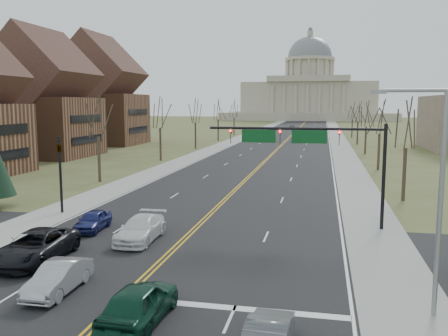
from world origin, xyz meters
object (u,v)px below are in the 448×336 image
at_px(car_far_nb, 298,139).
at_px(car_far_sb, 292,127).
at_px(car_nb_inner_lead, 139,303).
at_px(car_sb_outer_lead, 36,246).
at_px(signal_mast, 308,144).
at_px(car_sb_inner_lead, 58,278).
at_px(street_light, 434,188).
at_px(car_sb_outer_second, 93,220).
at_px(signal_left, 60,166).
at_px(car_sb_inner_second, 141,229).
at_px(car_nb_outer_lead, 269,336).

distance_m(car_far_nb, car_far_sb, 54.79).
height_order(car_nb_inner_lead, car_far_sb, car_nb_inner_lead).
bearing_deg(car_nb_inner_lead, car_sb_outer_lead, -33.05).
relative_size(signal_mast, car_sb_inner_lead, 2.92).
distance_m(street_light, car_sb_inner_lead, 16.52).
height_order(signal_mast, car_sb_outer_lead, signal_mast).
bearing_deg(car_sb_outer_second, car_sb_inner_lead, -75.04).
relative_size(signal_mast, signal_left, 2.02).
relative_size(signal_left, car_sb_inner_lead, 1.45).
bearing_deg(car_sb_inner_lead, car_sb_inner_second, 85.16).
distance_m(car_nb_inner_lead, car_sb_inner_lead, 5.18).
bearing_deg(signal_left, street_light, -29.12).
xyz_separation_m(car_nb_outer_lead, car_sb_outer_second, (-13.48, 13.60, -0.02)).
xyz_separation_m(car_sb_outer_lead, car_sb_inner_second, (4.10, 4.85, -0.07)).
xyz_separation_m(car_sb_inner_lead, car_far_nb, (5.95, 88.62, 0.04)).
xyz_separation_m(street_light, car_far_nb, (-9.91, 87.68, -4.49)).
bearing_deg(car_far_sb, signal_mast, -85.28).
distance_m(car_sb_outer_lead, car_sb_outer_second, 6.52).
bearing_deg(car_far_sb, signal_left, -93.70).
bearing_deg(street_light, signal_left, 150.88).
bearing_deg(signal_left, car_nb_outer_lead, -44.33).
xyz_separation_m(car_nb_inner_lead, car_far_nb, (1.21, 90.72, -0.08)).
bearing_deg(car_nb_outer_lead, car_nb_inner_lead, -12.76).
height_order(car_sb_inner_lead, car_sb_inner_second, car_sb_inner_second).
relative_size(signal_mast, car_nb_inner_lead, 2.55).
height_order(car_nb_outer_lead, car_sb_outer_lead, car_sb_outer_lead).
distance_m(signal_left, car_sb_inner_second, 11.13).
bearing_deg(car_nb_inner_lead, street_light, -162.99).
relative_size(street_light, car_sb_outer_lead, 1.54).
relative_size(signal_mast, car_sb_outer_second, 3.10).
xyz_separation_m(street_light, car_sb_inner_second, (-15.31, 7.55, -4.46)).
bearing_deg(car_sb_inner_second, car_sb_inner_lead, -95.11).
xyz_separation_m(signal_mast, street_light, (5.29, -13.50, -0.54)).
height_order(car_nb_outer_lead, car_far_sb, car_far_sb).
xyz_separation_m(signal_left, car_far_sb, (9.42, 128.74, -2.92)).
relative_size(car_nb_outer_lead, car_sb_outer_lead, 0.70).
distance_m(car_nb_inner_lead, car_far_sb, 145.34).
distance_m(street_light, car_sb_inner_second, 17.64).
height_order(signal_left, street_light, street_light).
bearing_deg(car_far_sb, car_far_nb, -84.38).
bearing_deg(signal_left, car_nb_inner_lead, -51.61).
bearing_deg(street_light, car_sb_inner_second, 153.75).
bearing_deg(car_sb_outer_second, car_sb_inner_second, -26.41).
height_order(signal_left, car_nb_outer_lead, signal_left).
bearing_deg(car_sb_inner_lead, car_far_nb, 85.08).
bearing_deg(signal_mast, car_sb_inner_second, -149.27).
xyz_separation_m(signal_left, street_light, (24.24, -13.50, 1.51)).
bearing_deg(signal_left, car_sb_outer_lead, -65.90).
height_order(car_sb_outer_lead, car_far_sb, car_sb_outer_lead).
bearing_deg(car_far_nb, car_nb_outer_lead, 88.37).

